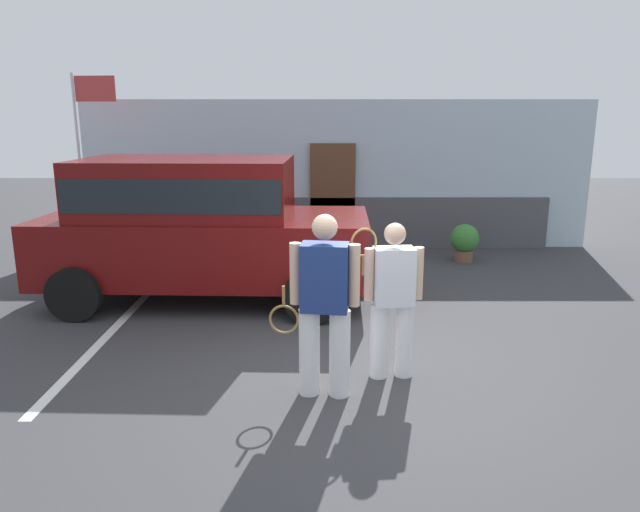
% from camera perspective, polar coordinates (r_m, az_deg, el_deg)
% --- Properties ---
extents(ground_plane, '(40.00, 40.00, 0.00)m').
position_cam_1_polar(ground_plane, '(6.00, 3.66, -12.54)').
color(ground_plane, '#38383A').
extents(parking_stripe_0, '(0.12, 4.40, 0.01)m').
position_cam_1_polar(parking_stripe_0, '(7.81, -19.46, -6.95)').
color(parking_stripe_0, silver).
rests_on(parking_stripe_0, ground_plane).
extents(house_frontage, '(10.13, 0.40, 2.94)m').
position_cam_1_polar(house_frontage, '(11.95, 1.95, 7.50)').
color(house_frontage, silver).
rests_on(house_frontage, ground_plane).
extents(parked_suv, '(4.66, 2.29, 2.05)m').
position_cam_1_polar(parked_suv, '(8.54, -11.48, 3.23)').
color(parked_suv, '#590C0C').
rests_on(parked_suv, ground_plane).
extents(tennis_player_man, '(0.90, 0.32, 1.77)m').
position_cam_1_polar(tennis_player_man, '(5.49, 0.65, -4.72)').
color(tennis_player_man, white).
rests_on(tennis_player_man, ground_plane).
extents(tennis_player_woman, '(0.74, 0.29, 1.61)m').
position_cam_1_polar(tennis_player_woman, '(5.94, 7.33, -4.09)').
color(tennis_player_woman, white).
rests_on(tennis_player_woman, ground_plane).
extents(potted_plant_by_porch, '(0.53, 0.53, 0.69)m').
position_cam_1_polar(potted_plant_by_porch, '(11.11, 14.15, 1.44)').
color(potted_plant_by_porch, brown).
rests_on(potted_plant_by_porch, ground_plane).
extents(flag_pole, '(0.80, 0.08, 3.38)m').
position_cam_1_polar(flag_pole, '(11.72, -21.50, 11.06)').
color(flag_pole, silver).
rests_on(flag_pole, ground_plane).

